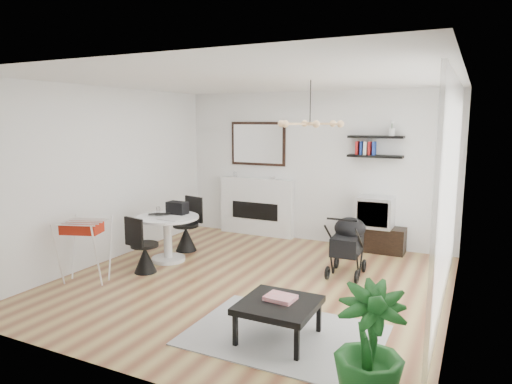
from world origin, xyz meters
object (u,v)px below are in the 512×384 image
at_px(fireplace, 257,200).
at_px(potted_plant, 369,346).
at_px(tv_console, 371,238).
at_px(dining_table, 168,232).
at_px(drying_rack, 85,250).
at_px(crt_tv, 375,212).
at_px(stroller, 348,248).
at_px(coffee_table, 279,306).

height_order(fireplace, potted_plant, fireplace).
distance_m(tv_console, potted_plant, 4.38).
bearing_deg(dining_table, drying_rack, -108.40).
distance_m(crt_tv, stroller, 1.39).
xyz_separation_m(crt_tv, dining_table, (-2.80, -1.98, -0.20)).
bearing_deg(stroller, dining_table, -169.17).
height_order(fireplace, crt_tv, fireplace).
relative_size(fireplace, dining_table, 2.21).
height_order(tv_console, coffee_table, tv_console).
bearing_deg(crt_tv, fireplace, 176.66).
height_order(drying_rack, stroller, stroller).
bearing_deg(fireplace, potted_plant, -54.69).
distance_m(dining_table, drying_rack, 1.34).
bearing_deg(crt_tv, stroller, -94.42).
bearing_deg(stroller, drying_rack, -150.93).
xyz_separation_m(dining_table, stroller, (2.69, 0.63, -0.08)).
bearing_deg(drying_rack, tv_console, 26.49).
bearing_deg(fireplace, crt_tv, -3.34).
bearing_deg(fireplace, stroller, -34.34).
bearing_deg(potted_plant, stroller, 107.92).
distance_m(fireplace, dining_table, 2.19).
bearing_deg(fireplace, coffee_table, -61.00).
bearing_deg(potted_plant, tv_console, 101.86).
bearing_deg(tv_console, fireplace, 176.66).
height_order(tv_console, stroller, stroller).
bearing_deg(coffee_table, potted_plant, -32.34).
xyz_separation_m(fireplace, stroller, (2.18, -1.49, -0.29)).
distance_m(fireplace, crt_tv, 2.29).
bearing_deg(drying_rack, crt_tv, 25.93).
bearing_deg(stroller, coffee_table, -94.86).
bearing_deg(drying_rack, coffee_table, -26.11).
xyz_separation_m(crt_tv, coffee_table, (-0.21, -3.61, -0.32)).
xyz_separation_m(fireplace, tv_console, (2.22, -0.13, -0.47)).
xyz_separation_m(tv_console, coffee_table, (-0.15, -3.61, 0.14)).
xyz_separation_m(coffee_table, potted_plant, (1.05, -0.66, 0.13)).
bearing_deg(coffee_table, crt_tv, 86.73).
distance_m(drying_rack, coffee_table, 3.04).
bearing_deg(dining_table, stroller, 13.12).
height_order(fireplace, drying_rack, fireplace).
bearing_deg(fireplace, dining_table, -103.74).
distance_m(tv_console, crt_tv, 0.47).
height_order(stroller, coffee_table, stroller).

